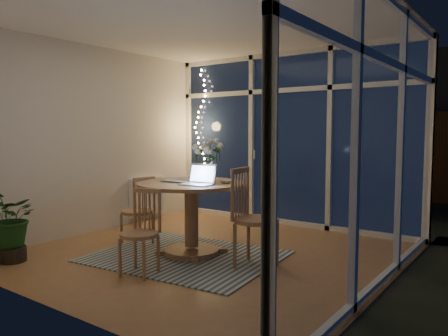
% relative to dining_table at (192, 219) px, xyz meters
% --- Properties ---
extents(floor, '(4.00, 4.00, 0.00)m').
position_rel_dining_table_xyz_m(floor, '(0.12, 0.18, -0.42)').
color(floor, '#9D6C44').
rests_on(floor, ground).
extents(ceiling, '(4.00, 4.00, 0.00)m').
position_rel_dining_table_xyz_m(ceiling, '(0.12, 0.18, 2.18)').
color(ceiling, white).
rests_on(ceiling, wall_back).
extents(wall_back, '(4.00, 0.04, 2.60)m').
position_rel_dining_table_xyz_m(wall_back, '(0.12, 2.18, 0.88)').
color(wall_back, silver).
rests_on(wall_back, floor).
extents(wall_front, '(4.00, 0.04, 2.60)m').
position_rel_dining_table_xyz_m(wall_front, '(0.12, -1.82, 0.88)').
color(wall_front, silver).
rests_on(wall_front, floor).
extents(wall_left, '(0.04, 4.00, 2.60)m').
position_rel_dining_table_xyz_m(wall_left, '(-1.88, 0.18, 0.88)').
color(wall_left, silver).
rests_on(wall_left, floor).
extents(wall_right, '(0.04, 4.00, 2.60)m').
position_rel_dining_table_xyz_m(wall_right, '(2.12, 0.18, 0.88)').
color(wall_right, silver).
rests_on(wall_right, floor).
extents(window_wall_back, '(4.00, 0.10, 2.60)m').
position_rel_dining_table_xyz_m(window_wall_back, '(0.12, 2.14, 0.88)').
color(window_wall_back, white).
rests_on(window_wall_back, floor).
extents(window_wall_right, '(0.10, 4.00, 2.60)m').
position_rel_dining_table_xyz_m(window_wall_right, '(2.08, 0.18, 0.88)').
color(window_wall_right, white).
rests_on(window_wall_right, floor).
extents(radiator, '(0.10, 0.70, 0.58)m').
position_rel_dining_table_xyz_m(radiator, '(-1.82, 1.08, -0.02)').
color(radiator, white).
rests_on(radiator, wall_left).
extents(fairy_lights, '(0.24, 0.10, 1.85)m').
position_rel_dining_table_xyz_m(fairy_lights, '(-1.53, 2.06, 1.11)').
color(fairy_lights, '#FCB765').
rests_on(fairy_lights, window_wall_back).
extents(garden_patio, '(12.00, 6.00, 0.10)m').
position_rel_dining_table_xyz_m(garden_patio, '(0.62, 5.18, -0.48)').
color(garden_patio, black).
rests_on(garden_patio, ground).
extents(garden_fence, '(11.00, 0.08, 1.80)m').
position_rel_dining_table_xyz_m(garden_fence, '(0.12, 5.68, 0.48)').
color(garden_fence, '#342312').
rests_on(garden_fence, ground).
extents(neighbour_roof, '(7.00, 3.00, 2.20)m').
position_rel_dining_table_xyz_m(neighbour_roof, '(0.42, 8.68, 1.78)').
color(neighbour_roof, '#30343A').
rests_on(neighbour_roof, ground).
extents(garden_shrubs, '(0.90, 0.90, 0.90)m').
position_rel_dining_table_xyz_m(garden_shrubs, '(-0.68, 3.58, 0.03)').
color(garden_shrubs, black).
rests_on(garden_shrubs, ground).
extents(rug, '(2.16, 1.80, 0.01)m').
position_rel_dining_table_xyz_m(rug, '(0.00, -0.10, -0.41)').
color(rug, beige).
rests_on(rug, floor).
extents(dining_table, '(1.35, 1.35, 0.84)m').
position_rel_dining_table_xyz_m(dining_table, '(0.00, 0.00, 0.00)').
color(dining_table, olive).
rests_on(dining_table, floor).
extents(chair_left, '(0.45, 0.45, 0.87)m').
position_rel_dining_table_xyz_m(chair_left, '(-0.84, -0.05, 0.02)').
color(chair_left, olive).
rests_on(chair_left, floor).
extents(chair_right, '(0.55, 0.55, 1.05)m').
position_rel_dining_table_xyz_m(chair_right, '(0.84, 0.04, 0.11)').
color(chair_right, olive).
rests_on(chair_right, floor).
extents(chair_front, '(0.48, 0.48, 0.86)m').
position_rel_dining_table_xyz_m(chair_front, '(0.04, -0.84, 0.01)').
color(chair_front, olive).
rests_on(chair_front, floor).
extents(laptop, '(0.36, 0.32, 0.24)m').
position_rel_dining_table_xyz_m(laptop, '(0.21, -0.16, 0.54)').
color(laptop, silver).
rests_on(laptop, dining_table).
extents(flower_vase, '(0.22, 0.22, 0.21)m').
position_rel_dining_table_xyz_m(flower_vase, '(-0.01, 0.30, 0.52)').
color(flower_vase, white).
rests_on(flower_vase, dining_table).
extents(bowl, '(0.17, 0.17, 0.04)m').
position_rel_dining_table_xyz_m(bowl, '(0.37, 0.17, 0.44)').
color(bowl, silver).
rests_on(bowl, dining_table).
extents(newspapers, '(0.49, 0.42, 0.02)m').
position_rel_dining_table_xyz_m(newspapers, '(-0.15, 0.03, 0.43)').
color(newspapers, silver).
rests_on(newspapers, dining_table).
extents(phone, '(0.12, 0.08, 0.01)m').
position_rel_dining_table_xyz_m(phone, '(0.16, -0.10, 0.42)').
color(phone, black).
rests_on(phone, dining_table).
extents(potted_plant, '(0.62, 0.56, 0.76)m').
position_rel_dining_table_xyz_m(potted_plant, '(-1.40, -1.35, -0.04)').
color(potted_plant, '#18451A').
rests_on(potted_plant, floor).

